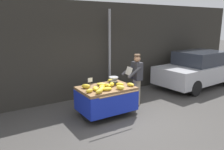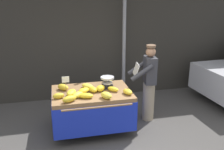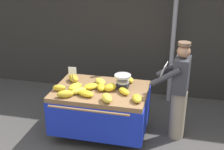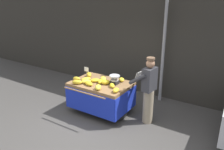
{
  "view_description": "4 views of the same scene",
  "coord_description": "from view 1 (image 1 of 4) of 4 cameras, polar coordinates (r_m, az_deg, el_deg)",
  "views": [
    {
      "loc": [
        -3.51,
        -4.43,
        2.72
      ],
      "look_at": [
        -0.12,
        0.93,
        1.22
      ],
      "focal_mm": 35.97,
      "sensor_mm": 36.0,
      "label": 1
    },
    {
      "loc": [
        -0.92,
        -3.6,
        2.71
      ],
      "look_at": [
        0.11,
        0.94,
        1.2
      ],
      "focal_mm": 39.66,
      "sensor_mm": 36.0,
      "label": 2
    },
    {
      "loc": [
        0.91,
        -3.33,
        2.97
      ],
      "look_at": [
        -0.09,
        0.95,
        1.15
      ],
      "focal_mm": 47.07,
      "sensor_mm": 36.0,
      "label": 3
    },
    {
      "loc": [
        3.05,
        -3.72,
        3.17
      ],
      "look_at": [
        -0.03,
        1.12,
        1.1
      ],
      "focal_mm": 37.23,
      "sensor_mm": 36.0,
      "label": 4
    }
  ],
  "objects": [
    {
      "name": "banana_bunch_6",
      "position": [
        6.59,
        -0.09,
        -2.41
      ],
      "size": [
        0.26,
        0.27,
        0.12
      ],
      "primitive_type": "ellipsoid",
      "rotation": [
        0.0,
        0.0,
        2.42
      ],
      "color": "gold",
      "rests_on": "banana_cart"
    },
    {
      "name": "banana_bunch_10",
      "position": [
        6.68,
        1.96,
        -2.36
      ],
      "size": [
        0.26,
        0.26,
        0.09
      ],
      "primitive_type": "ellipsoid",
      "rotation": [
        0.0,
        0.0,
        0.74
      ],
      "color": "gold",
      "rests_on": "banana_cart"
    },
    {
      "name": "banana_bunch_12",
      "position": [
        5.96,
        -3.27,
        -4.18
      ],
      "size": [
        0.3,
        0.22,
        0.12
      ],
      "primitive_type": "ellipsoid",
      "rotation": [
        0.0,
        0.0,
        1.99
      ],
      "color": "gold",
      "rests_on": "banana_cart"
    },
    {
      "name": "banana_bunch_4",
      "position": [
        7.07,
        -0.29,
        -1.46
      ],
      "size": [
        0.24,
        0.26,
        0.1
      ],
      "primitive_type": "ellipsoid",
      "rotation": [
        0.0,
        0.0,
        0.59
      ],
      "color": "yellow",
      "rests_on": "banana_cart"
    },
    {
      "name": "vendor_person",
      "position": [
        7.42,
        6.19,
        -1.18
      ],
      "size": [
        0.62,
        0.57,
        1.71
      ],
      "color": "gray",
      "rests_on": "ground"
    },
    {
      "name": "banana_bunch_3",
      "position": [
        6.05,
        -5.75,
        -4.02
      ],
      "size": [
        0.23,
        0.15,
        0.11
      ],
      "primitive_type": "ellipsoid",
      "rotation": [
        0.0,
        0.0,
        1.76
      ],
      "color": "gold",
      "rests_on": "banana_cart"
    },
    {
      "name": "banana_bunch_9",
      "position": [
        6.24,
        -4.2,
        -3.43
      ],
      "size": [
        0.25,
        0.32,
        0.11
      ],
      "primitive_type": "ellipsoid",
      "rotation": [
        0.0,
        0.0,
        2.74
      ],
      "color": "yellow",
      "rests_on": "banana_cart"
    },
    {
      "name": "banana_bunch_2",
      "position": [
        6.45,
        -6.65,
        -2.86
      ],
      "size": [
        0.28,
        0.29,
        0.13
      ],
      "primitive_type": "ellipsoid",
      "rotation": [
        0.0,
        0.0,
        0.74
      ],
      "color": "gold",
      "rests_on": "banana_cart"
    },
    {
      "name": "banana_bunch_1",
      "position": [
        6.18,
        -2.71,
        -3.58
      ],
      "size": [
        0.28,
        0.27,
        0.11
      ],
      "primitive_type": "ellipsoid",
      "rotation": [
        0.0,
        0.0,
        2.31
      ],
      "color": "yellow",
      "rests_on": "banana_cart"
    },
    {
      "name": "banana_cart",
      "position": [
        6.62,
        -1.53,
        -5.04
      ],
      "size": [
        1.59,
        1.29,
        0.87
      ],
      "color": "olive",
      "rests_on": "ground"
    },
    {
      "name": "price_sign",
      "position": [
        6.28,
        -5.58,
        -1.54
      ],
      "size": [
        0.14,
        0.01,
        0.34
      ],
      "color": "#997A51",
      "rests_on": "banana_cart"
    },
    {
      "name": "ground_plane",
      "position": [
        6.27,
        5.58,
        -12.48
      ],
      "size": [
        60.0,
        60.0,
        0.0
      ],
      "primitive_type": "plane",
      "color": "#423F3D"
    },
    {
      "name": "back_wall",
      "position": [
        8.2,
        -6.8,
        6.17
      ],
      "size": [
        16.0,
        0.24,
        3.43
      ],
      "primitive_type": "cube",
      "color": "#2D2B26",
      "rests_on": "ground"
    },
    {
      "name": "street_pole",
      "position": [
        8.28,
        -0.61,
        5.44
      ],
      "size": [
        0.09,
        0.09,
        3.18
      ],
      "primitive_type": "cylinder",
      "color": "gray",
      "rests_on": "ground"
    },
    {
      "name": "banana_bunch_7",
      "position": [
        6.2,
        -1.3,
        -3.57
      ],
      "size": [
        0.32,
        0.23,
        0.1
      ],
      "primitive_type": "ellipsoid",
      "rotation": [
        0.0,
        0.0,
        1.25
      ],
      "color": "gold",
      "rests_on": "banana_cart"
    },
    {
      "name": "weighing_scale",
      "position": [
        6.81,
        0.41,
        -1.42
      ],
      "size": [
        0.28,
        0.28,
        0.24
      ],
      "color": "black",
      "rests_on": "banana_cart"
    },
    {
      "name": "banana_bunch_13",
      "position": [
        6.65,
        4.72,
        -2.43
      ],
      "size": [
        0.21,
        0.27,
        0.1
      ],
      "primitive_type": "ellipsoid",
      "rotation": [
        0.0,
        0.0,
        0.26
      ],
      "color": "gold",
      "rests_on": "banana_cart"
    },
    {
      "name": "parked_car",
      "position": [
        10.35,
        20.94,
        1.43
      ],
      "size": [
        3.99,
        1.93,
        1.51
      ],
      "color": "#BCBCC1",
      "rests_on": "ground"
    },
    {
      "name": "banana_bunch_11",
      "position": [
        6.67,
        -2.83,
        -2.37
      ],
      "size": [
        0.29,
        0.29,
        0.09
      ],
      "primitive_type": "ellipsoid",
      "rotation": [
        0.0,
        0.0,
        0.76
      ],
      "color": "yellow",
      "rests_on": "banana_cart"
    },
    {
      "name": "banana_bunch_5",
      "position": [
        6.43,
        -2.59,
        -2.97
      ],
      "size": [
        0.29,
        0.29,
        0.09
      ],
      "primitive_type": "ellipsoid",
      "rotation": [
        0.0,
        0.0,
        2.3
      ],
      "color": "gold",
      "rests_on": "banana_cart"
    },
    {
      "name": "banana_bunch_8",
      "position": [
        6.51,
        -1.2,
        -2.7
      ],
      "size": [
        0.19,
        0.26,
        0.11
      ],
      "primitive_type": "ellipsoid",
      "rotation": [
        0.0,
        0.0,
        0.31
      ],
      "color": "gold",
      "rests_on": "banana_cart"
    },
    {
      "name": "banana_bunch_0",
      "position": [
        6.3,
        2.1,
        -3.15
      ],
      "size": [
        0.26,
        0.29,
        0.13
      ],
      "primitive_type": "ellipsoid",
      "rotation": [
        0.0,
        0.0,
        0.54
      ],
      "color": "yellow",
      "rests_on": "banana_cart"
    }
  ]
}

